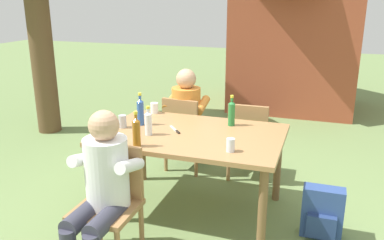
{
  "coord_description": "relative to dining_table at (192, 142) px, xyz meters",
  "views": [
    {
      "loc": [
        1.09,
        -3.23,
        1.94
      ],
      "look_at": [
        0.0,
        0.0,
        0.89
      ],
      "focal_mm": 37.83,
      "sensor_mm": 36.0,
      "label": 1
    }
  ],
  "objects": [
    {
      "name": "bottle_green",
      "position": [
        0.28,
        0.32,
        0.21
      ],
      "size": [
        0.06,
        0.06,
        0.29
      ],
      "color": "#287A38",
      "rests_on": "dining_table"
    },
    {
      "name": "bottle_clear",
      "position": [
        -0.34,
        -0.17,
        0.2
      ],
      "size": [
        0.06,
        0.06,
        0.26
      ],
      "color": "white",
      "rests_on": "dining_table"
    },
    {
      "name": "chair_far_left",
      "position": [
        -0.37,
        0.84,
        -0.2
      ],
      "size": [
        0.48,
        0.48,
        0.87
      ],
      "color": "#A37547",
      "rests_on": "ground_plane"
    },
    {
      "name": "cup_glass",
      "position": [
        0.43,
        -0.33,
        0.14
      ],
      "size": [
        0.07,
        0.07,
        0.11
      ],
      "primitive_type": "cylinder",
      "color": "silver",
      "rests_on": "dining_table"
    },
    {
      "name": "chair_far_right",
      "position": [
        0.36,
        0.84,
        -0.2
      ],
      "size": [
        0.44,
        0.44,
        0.87
      ],
      "color": "#A37547",
      "rests_on": "ground_plane"
    },
    {
      "name": "backpack_by_near_side",
      "position": [
        1.16,
        -0.07,
        -0.47
      ],
      "size": [
        0.33,
        0.2,
        0.44
      ],
      "color": "#2D4784",
      "rests_on": "ground_plane"
    },
    {
      "name": "person_in_plaid_shirt",
      "position": [
        -0.36,
        0.95,
        -0.03
      ],
      "size": [
        0.47,
        0.61,
        1.18
      ],
      "color": "orange",
      "rests_on": "ground_plane"
    },
    {
      "name": "cup_steel",
      "position": [
        -0.66,
        -0.06,
        0.14
      ],
      "size": [
        0.07,
        0.07,
        0.12
      ],
      "primitive_type": "cylinder",
      "color": "#B2B7BC",
      "rests_on": "dining_table"
    },
    {
      "name": "brick_kiosk",
      "position": [
        0.51,
        4.18,
        0.66
      ],
      "size": [
        2.38,
        2.02,
        2.55
      ],
      "color": "#9E472D",
      "rests_on": "ground_plane"
    },
    {
      "name": "chair_near_left",
      "position": [
        -0.36,
        -0.84,
        -0.2
      ],
      "size": [
        0.44,
        0.44,
        0.87
      ],
      "color": "#A37547",
      "rests_on": "ground_plane"
    },
    {
      "name": "bottle_blue",
      "position": [
        -0.53,
        0.07,
        0.22
      ],
      "size": [
        0.06,
        0.06,
        0.31
      ],
      "color": "#2D56A3",
      "rests_on": "dining_table"
    },
    {
      "name": "dining_table",
      "position": [
        0.0,
        0.0,
        0.0
      ],
      "size": [
        1.6,
        1.08,
        0.77
      ],
      "color": "#A37547",
      "rests_on": "ground_plane"
    },
    {
      "name": "cup_white",
      "position": [
        -0.57,
        0.47,
        0.14
      ],
      "size": [
        0.08,
        0.08,
        0.11
      ],
      "primitive_type": "cylinder",
      "color": "white",
      "rests_on": "dining_table"
    },
    {
      "name": "person_in_white_shirt",
      "position": [
        -0.36,
        -0.95,
        -0.03
      ],
      "size": [
        0.47,
        0.61,
        1.18
      ],
      "color": "white",
      "rests_on": "ground_plane"
    },
    {
      "name": "table_knife",
      "position": [
        -0.16,
        0.01,
        0.09
      ],
      "size": [
        0.17,
        0.2,
        0.01
      ],
      "color": "silver",
      "rests_on": "dining_table"
    },
    {
      "name": "bottle_amber",
      "position": [
        -0.32,
        -0.46,
        0.21
      ],
      "size": [
        0.06,
        0.06,
        0.29
      ],
      "color": "#996019",
      "rests_on": "dining_table"
    },
    {
      "name": "ground_plane",
      "position": [
        0.0,
        0.0,
        -0.68
      ],
      "size": [
        24.0,
        24.0,
        0.0
      ],
      "primitive_type": "plane",
      "color": "#6B844C"
    }
  ]
}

